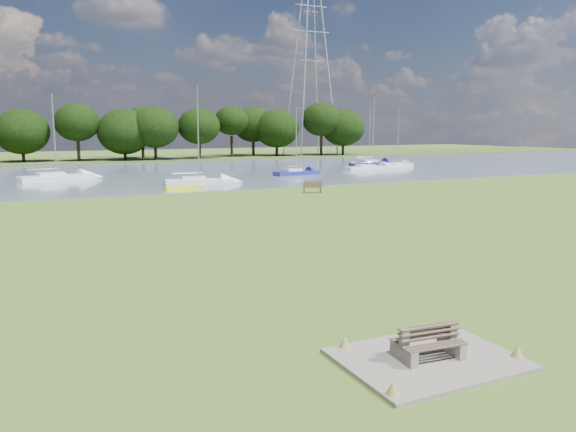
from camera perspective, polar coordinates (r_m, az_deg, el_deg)
name	(u,v)px	position (r m, az deg, el deg)	size (l,w,h in m)	color
ground	(232,248)	(26.30, -5.69, -3.29)	(220.00, 220.00, 0.00)	olive
river	(107,176)	(66.99, -17.96, 3.90)	(220.00, 40.00, 0.10)	slate
far_bank	(81,161)	(96.75, -20.33, 5.27)	(220.00, 20.00, 0.40)	#4C6626
concrete_pad	(428,359)	(14.47, 14.00, -13.93)	(4.20, 3.20, 0.10)	gray
bench_pair	(428,343)	(14.32, 14.06, -12.43)	(1.71, 1.10, 0.88)	gray
riverbank_bench	(313,187)	(47.47, 2.51, 2.94)	(1.68, 1.02, 0.99)	brown
kayak	(183,188)	(50.13, -10.62, 2.79)	(3.17, 0.74, 0.32)	#F9F914
pylon	(311,30)	(107.68, 2.34, 18.32)	(7.62, 5.34, 36.62)	#A3A5A8
tree_line	(13,125)	(92.20, -26.18, 8.34)	(123.67, 8.00, 9.68)	black
sailboat_0	(296,171)	(64.34, 0.79, 4.57)	(5.63, 2.35, 7.40)	navy
sailboat_1	(368,167)	(72.58, 8.17, 4.98)	(6.57, 1.93, 7.93)	white
sailboat_2	(199,179)	(54.68, -9.07, 3.68)	(6.59, 2.98, 9.34)	white
sailboat_3	(56,176)	(62.13, -22.50, 3.80)	(7.47, 3.70, 8.79)	white
sailboat_5	(397,164)	(77.08, 11.01, 5.17)	(6.08, 3.87, 7.77)	white
sailboat_6	(372,162)	(79.58, 8.52, 5.43)	(6.74, 2.11, 9.57)	navy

